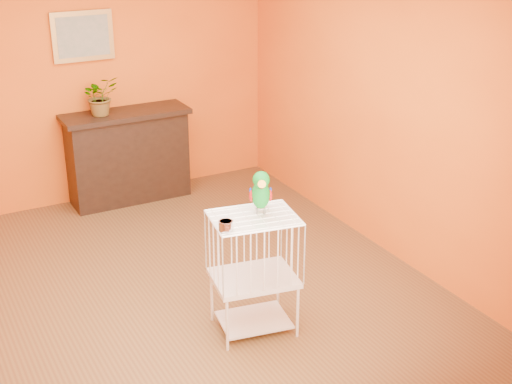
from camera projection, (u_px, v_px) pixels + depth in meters
ground at (175, 289)px, 5.96m from camera, size 4.50×4.50×0.00m
room_shell at (166, 106)px, 5.35m from camera, size 4.50×4.50×4.50m
console_cabinet at (128, 156)px, 7.55m from camera, size 1.32×0.47×0.98m
potted_plant at (101, 100)px, 7.19m from camera, size 0.43×0.46×0.31m
framed_picture at (83, 36)px, 7.09m from camera, size 0.62×0.04×0.50m
birdcage at (254, 272)px, 5.24m from camera, size 0.67×0.56×0.93m
feed_cup at (226, 226)px, 4.84m from camera, size 0.10×0.10×0.07m
parrot at (261, 192)px, 5.04m from camera, size 0.21×0.30×0.34m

